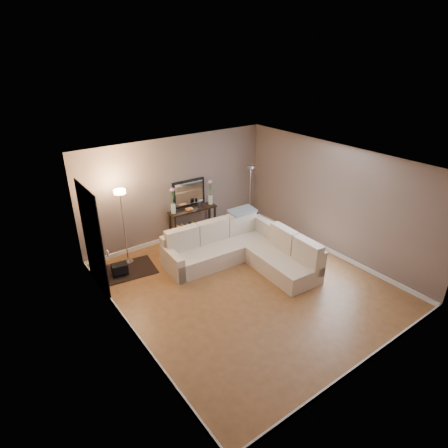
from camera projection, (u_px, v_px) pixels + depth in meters
floor at (247, 285)px, 7.76m from camera, size 5.00×5.50×0.01m
ceiling at (250, 163)px, 6.64m from camera, size 5.00×5.50×0.01m
wall_back at (177, 189)px, 9.22m from camera, size 5.00×0.02×2.60m
wall_front at (375, 300)px, 5.18m from camera, size 5.00×0.02×2.60m
wall_left at (125, 271)px, 5.87m from camera, size 0.02×5.50×2.60m
wall_right at (333, 201)px, 8.53m from camera, size 0.02×5.50×2.60m
baseboard_back at (180, 235)px, 9.74m from camera, size 5.00×0.03×0.10m
baseboard_front at (359, 366)px, 5.74m from camera, size 5.00×0.03×0.10m
baseboard_left at (134, 332)px, 6.42m from camera, size 0.03×5.50×0.10m
baseboard_right at (326, 249)px, 9.05m from camera, size 0.03×5.50×0.10m
doorway at (93, 240)px, 7.21m from camera, size 0.02×1.20×2.20m
switch_plate at (108, 254)px, 6.55m from camera, size 0.02×0.08×0.12m
sectional_sofa at (241, 249)px, 8.45m from camera, size 2.62×2.62×0.91m
throw_blanket at (242, 211)px, 8.90m from camera, size 0.65×0.38×0.09m
console_table at (190, 222)px, 9.54m from camera, size 1.27×0.38×0.77m
leaning_mirror at (189, 193)px, 9.40m from camera, size 0.89×0.08×0.70m
table_decor at (193, 208)px, 9.39m from camera, size 0.53×0.12×0.13m
flower_vase_left at (173, 203)px, 9.04m from camera, size 0.15×0.12×0.66m
flower_vase_right at (210, 194)px, 9.58m from camera, size 0.15×0.12×0.66m
floor_lamp_lit at (122, 213)px, 8.05m from camera, size 0.28×0.28×1.76m
floor_lamp_unlit at (250, 183)px, 10.07m from camera, size 0.27×0.27×1.64m
charcoal_rug at (128, 270)px, 8.28m from camera, size 1.26×1.01×0.02m
black_bag at (120, 268)px, 8.05m from camera, size 0.35×0.27×0.21m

